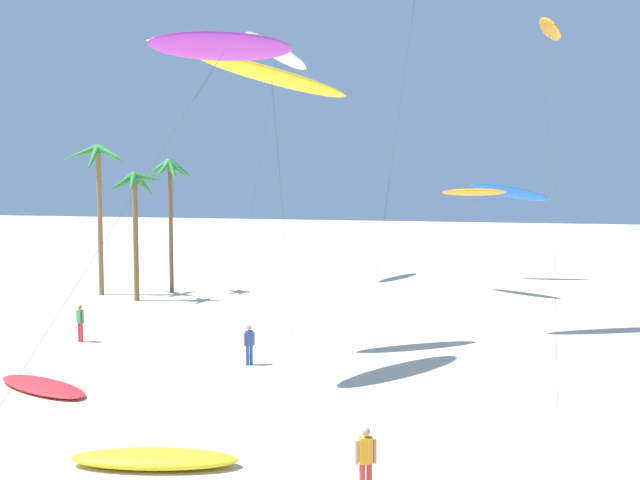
% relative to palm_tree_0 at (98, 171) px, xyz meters
% --- Properties ---
extents(palm_tree_0, '(4.49, 4.29, 10.26)m').
position_rel_palm_tree_0_xyz_m(palm_tree_0, '(0.00, 0.00, 0.00)').
color(palm_tree_0, olive).
rests_on(palm_tree_0, ground).
extents(palm_tree_1, '(3.84, 3.41, 8.38)m').
position_rel_palm_tree_0_xyz_m(palm_tree_1, '(3.70, -1.39, -1.57)').
color(palm_tree_1, brown).
rests_on(palm_tree_1, ground).
extents(palm_tree_2, '(3.53, 3.40, 9.35)m').
position_rel_palm_tree_0_xyz_m(palm_tree_2, '(3.96, 2.59, -0.52)').
color(palm_tree_2, brown).
rests_on(palm_tree_2, ground).
extents(flying_kite_1, '(6.34, 5.27, 13.36)m').
position_rel_palm_tree_0_xyz_m(flying_kite_1, '(17.10, -10.92, 3.75)').
color(flying_kite_1, yellow).
rests_on(flying_kite_1, ground).
extents(flying_kite_2, '(6.27, 7.24, 8.06)m').
position_rel_palm_tree_0_xyz_m(flying_kite_2, '(26.08, 17.10, -1.48)').
color(flying_kite_2, blue).
rests_on(flying_kite_2, ground).
extents(flying_kite_4, '(5.32, 6.42, 7.41)m').
position_rel_palm_tree_0_xyz_m(flying_kite_4, '(24.01, 8.26, -1.46)').
color(flying_kite_4, orange).
rests_on(flying_kite_4, ground).
extents(flying_kite_5, '(3.53, 9.17, 19.52)m').
position_rel_palm_tree_0_xyz_m(flying_kite_5, '(8.19, 12.13, 9.66)').
color(flying_kite_5, white).
rests_on(flying_kite_5, ground).
extents(flying_kite_6, '(1.43, 11.87, 15.18)m').
position_rel_palm_tree_0_xyz_m(flying_kite_6, '(28.75, -8.17, 5.53)').
color(flying_kite_6, orange).
rests_on(flying_kite_6, ground).
extents(flying_kite_7, '(5.69, 12.61, 13.55)m').
position_rel_palm_tree_0_xyz_m(flying_kite_7, '(16.99, -15.28, 4.18)').
color(flying_kite_7, purple).
rests_on(flying_kite_7, ground).
extents(grounded_kite_0, '(4.88, 2.80, 0.25)m').
position_rel_palm_tree_0_xyz_m(grounded_kite_0, '(11.69, -19.61, -8.34)').
color(grounded_kite_0, red).
rests_on(grounded_kite_0, ground).
extents(grounded_kite_3, '(4.56, 2.37, 0.42)m').
position_rel_palm_tree_0_xyz_m(grounded_kite_3, '(19.26, -24.37, -8.25)').
color(grounded_kite_3, yellow).
rests_on(grounded_kite_3, ground).
extents(person_near_left, '(0.38, 0.40, 1.67)m').
position_rel_palm_tree_0_xyz_m(person_near_left, '(17.34, -14.08, -7.56)').
color(person_near_left, '#284CA3').
rests_on(person_near_left, ground).
extents(person_near_right, '(0.50, 0.27, 1.78)m').
position_rel_palm_tree_0_xyz_m(person_near_right, '(8.03, -12.69, -7.49)').
color(person_near_right, red).
rests_on(person_near_right, ground).
extents(person_far_watcher, '(0.47, 0.31, 1.69)m').
position_rel_palm_tree_0_xyz_m(person_far_watcher, '(24.92, -24.42, -7.54)').
color(person_far_watcher, red).
rests_on(person_far_watcher, ground).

